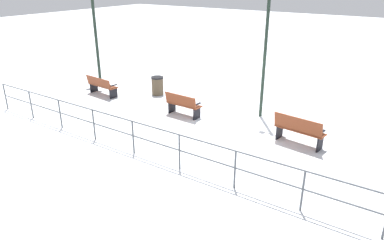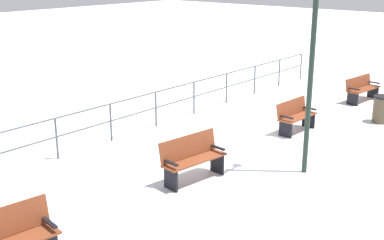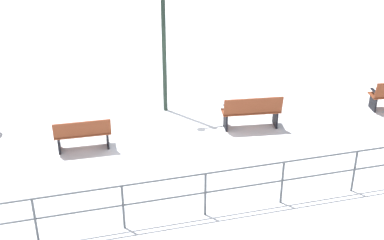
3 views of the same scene
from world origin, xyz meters
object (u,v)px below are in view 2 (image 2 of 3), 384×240
object	(u,v)px
bench_fourth	(362,88)
lamppost_middle	(314,23)
bench_nearest	(4,240)
bench_second	(192,158)
bench_third	(296,116)
trash_bin	(382,109)

from	to	relation	value
bench_fourth	lamppost_middle	xyz separation A→B (m)	(1.55, -6.79, 2.86)
bench_nearest	bench_second	distance (m)	4.37
bench_nearest	bench_second	xyz separation A→B (m)	(0.00, 4.37, 0.03)
bench_fourth	lamppost_middle	world-z (taller)	lamppost_middle
bench_second	bench_third	distance (m)	4.37
bench_nearest	bench_fourth	bearing A→B (deg)	97.17
bench_second	trash_bin	distance (m)	6.95
bench_nearest	lamppost_middle	distance (m)	7.12
bench_second	lamppost_middle	distance (m)	3.78
bench_second	lamppost_middle	world-z (taller)	lamppost_middle
bench_nearest	bench_second	size ratio (longest dim) A/B	1.04
bench_nearest	bench_fourth	world-z (taller)	bench_nearest
bench_fourth	trash_bin	world-z (taller)	bench_fourth
bench_nearest	trash_bin	world-z (taller)	bench_nearest
bench_third	lamppost_middle	distance (m)	4.06
bench_third	bench_nearest	bearing A→B (deg)	-87.44
lamppost_middle	bench_second	bearing A→B (deg)	-129.63
bench_third	trash_bin	bearing A→B (deg)	61.00
bench_nearest	bench_third	bearing A→B (deg)	97.36
trash_bin	lamppost_middle	bearing A→B (deg)	-88.65
bench_nearest	bench_fourth	xyz separation A→B (m)	(0.07, 13.12, -0.03)
bench_second	bench_third	bearing A→B (deg)	97.05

